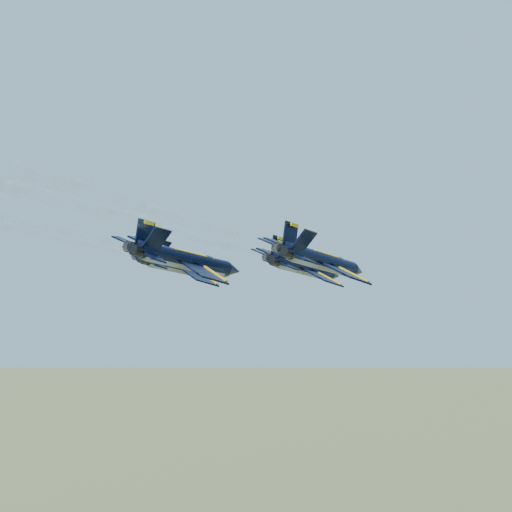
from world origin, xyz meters
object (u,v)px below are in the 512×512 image
(jet_right, at_px, (323,261))
(jet_left, at_px, (185,266))
(jet_slot, at_px, (187,260))
(jet_lead, at_px, (305,267))

(jet_right, bearing_deg, jet_left, 179.87)
(jet_left, distance_m, jet_slot, 15.64)
(jet_slot, bearing_deg, jet_lead, 91.32)
(jet_lead, height_order, jet_right, same)
(jet_right, bearing_deg, jet_slot, -134.10)
(jet_left, bearing_deg, jet_right, -0.13)
(jet_lead, xyz_separation_m, jet_slot, (-6.27, -23.71, 0.00))
(jet_right, height_order, jet_slot, same)
(jet_lead, bearing_deg, jet_slot, -88.68)
(jet_left, distance_m, jet_right, 21.73)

